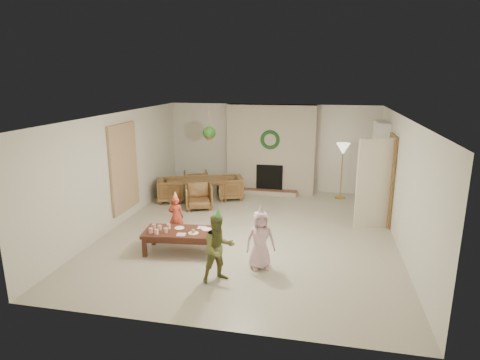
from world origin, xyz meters
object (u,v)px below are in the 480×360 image
(dining_table, at_px, (197,190))
(child_red, at_px, (176,217))
(child_pink, at_px, (260,240))
(dining_chair_far, at_px, (196,182))
(coffee_table_top, at_px, (181,232))
(dining_chair_left, at_px, (171,190))
(dining_chair_near, at_px, (199,196))
(child_plaid, at_px, (219,248))
(dining_chair_right, at_px, (230,187))

(dining_table, relative_size, child_red, 1.85)
(dining_table, distance_m, child_pink, 4.29)
(dining_table, xyz_separation_m, dining_chair_far, (-0.25, 0.66, 0.03))
(coffee_table_top, relative_size, child_red, 1.59)
(dining_chair_left, bearing_deg, dining_chair_far, -45.00)
(dining_chair_near, xyz_separation_m, child_red, (0.10, -1.88, 0.12))
(coffee_table_top, bearing_deg, dining_chair_near, 93.14)
(dining_chair_near, bearing_deg, dining_table, 90.00)
(dining_chair_far, distance_m, child_pink, 4.98)
(child_red, distance_m, child_plaid, 2.14)
(dining_chair_far, height_order, child_pink, child_pink)
(dining_table, xyz_separation_m, dining_chair_near, (0.25, -0.66, 0.03))
(dining_chair_near, height_order, dining_chair_far, same)
(dining_chair_right, distance_m, child_pink, 4.20)
(dining_chair_left, distance_m, child_pink, 4.48)
(dining_chair_right, bearing_deg, child_pink, -0.14)
(child_pink, bearing_deg, child_plaid, -155.67)
(dining_chair_far, distance_m, child_red, 3.27)
(dining_table, bearing_deg, dining_chair_far, 90.00)
(dining_chair_far, height_order, dining_chair_left, same)
(dining_chair_far, distance_m, child_plaid, 5.25)
(dining_table, height_order, dining_chair_near, dining_chair_near)
(coffee_table_top, bearing_deg, dining_chair_far, 96.85)
(dining_table, bearing_deg, child_red, -102.81)
(dining_chair_right, distance_m, child_plaid, 4.60)
(dining_chair_right, bearing_deg, coffee_table_top, -22.58)
(child_plaid, distance_m, child_pink, 0.84)
(dining_chair_far, bearing_deg, child_plaid, 91.25)
(child_red, relative_size, child_plaid, 0.77)
(dining_chair_near, distance_m, dining_chair_left, 1.00)
(dining_chair_far, bearing_deg, dining_chair_near, 90.00)
(dining_chair_left, bearing_deg, child_red, -176.84)
(dining_chair_near, bearing_deg, dining_chair_right, 38.66)
(coffee_table_top, xyz_separation_m, child_plaid, (1.00, -0.95, 0.17))
(coffee_table_top, bearing_deg, dining_chair_left, 107.64)
(dining_chair_near, distance_m, dining_chair_right, 1.13)
(dining_table, bearing_deg, child_plaid, -88.55)
(dining_table, distance_m, dining_chair_left, 0.71)
(child_pink, bearing_deg, dining_chair_left, 110.90)
(dining_chair_right, height_order, child_red, child_red)
(dining_chair_left, distance_m, child_plaid, 4.61)
(coffee_table_top, height_order, child_pink, child_pink)
(coffee_table_top, bearing_deg, dining_chair_right, 81.17)
(dining_chair_left, bearing_deg, dining_chair_right, -90.00)
(child_pink, bearing_deg, dining_chair_far, 100.32)
(dining_table, distance_m, coffee_table_top, 3.33)
(dining_chair_far, distance_m, dining_chair_right, 1.13)
(dining_table, distance_m, dining_chair_near, 0.71)
(child_plaid, height_order, child_pink, child_plaid)
(dining_chair_right, bearing_deg, dining_chair_far, -128.66)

